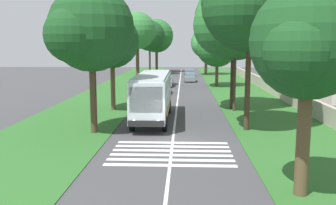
% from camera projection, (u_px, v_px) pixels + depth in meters
% --- Properties ---
extents(ground, '(160.00, 160.00, 0.00)m').
position_uv_depth(ground, '(173.00, 141.00, 24.06)').
color(ground, '#424244').
extents(grass_verge_left, '(120.00, 8.00, 0.04)m').
position_uv_depth(grass_verge_left, '(98.00, 104.00, 39.22)').
color(grass_verge_left, '#2D6628').
rests_on(grass_verge_left, ground).
extents(grass_verge_right, '(120.00, 8.00, 0.04)m').
position_uv_depth(grass_verge_right, '(258.00, 105.00, 38.54)').
color(grass_verge_right, '#2D6628').
rests_on(grass_verge_right, ground).
extents(centre_line, '(110.00, 0.16, 0.01)m').
position_uv_depth(centre_line, '(177.00, 104.00, 38.88)').
color(centre_line, silver).
rests_on(centre_line, ground).
extents(coach_bus, '(11.16, 2.62, 3.73)m').
position_uv_depth(coach_bus, '(153.00, 94.00, 30.46)').
color(coach_bus, silver).
rests_on(coach_bus, ground).
extents(zebra_crossing, '(4.95, 6.80, 0.01)m').
position_uv_depth(zebra_crossing, '(171.00, 153.00, 21.43)').
color(zebra_crossing, silver).
rests_on(zebra_crossing, ground).
extents(trailing_car_0, '(4.30, 1.78, 1.43)m').
position_uv_depth(trailing_car_0, '(162.00, 88.00, 47.59)').
color(trailing_car_0, '#145933').
rests_on(trailing_car_0, ground).
extents(trailing_car_1, '(4.30, 1.78, 1.43)m').
position_uv_depth(trailing_car_1, '(167.00, 82.00, 55.88)').
color(trailing_car_1, gray).
rests_on(trailing_car_1, ground).
extents(trailing_car_2, '(4.30, 1.78, 1.43)m').
position_uv_depth(trailing_car_2, '(190.00, 78.00, 63.00)').
color(trailing_car_2, gray).
rests_on(trailing_car_2, ground).
extents(trailing_car_3, '(4.30, 1.78, 1.43)m').
position_uv_depth(trailing_car_3, '(189.00, 73.00, 72.70)').
color(trailing_car_3, black).
rests_on(trailing_car_3, ground).
extents(roadside_tree_left_0, '(7.29, 6.13, 10.87)m').
position_uv_depth(roadside_tree_left_0, '(149.00, 37.00, 76.41)').
color(roadside_tree_left_0, brown).
rests_on(roadside_tree_left_0, grass_verge_left).
extents(roadside_tree_left_1, '(8.50, 7.31, 11.60)m').
position_uv_depth(roadside_tree_left_1, '(156.00, 37.00, 83.15)').
color(roadside_tree_left_1, '#4C3826').
rests_on(roadside_tree_left_1, grass_verge_left).
extents(roadside_tree_left_2, '(6.59, 5.75, 9.93)m').
position_uv_depth(roadside_tree_left_2, '(89.00, 31.00, 25.22)').
color(roadside_tree_left_2, '#4C3826').
rests_on(roadside_tree_left_2, grass_verge_left).
extents(roadside_tree_left_3, '(6.12, 5.27, 10.63)m').
position_uv_depth(roadside_tree_left_3, '(136.00, 32.00, 54.05)').
color(roadside_tree_left_3, '#4C3826').
rests_on(roadside_tree_left_3, grass_verge_left).
extents(roadside_tree_left_4, '(6.28, 5.07, 8.82)m').
position_uv_depth(roadside_tree_left_4, '(110.00, 43.00, 34.62)').
color(roadside_tree_left_4, brown).
rests_on(roadside_tree_left_4, grass_verge_left).
extents(roadside_tree_right_0, '(5.05, 4.48, 8.36)m').
position_uv_depth(roadside_tree_right_0, '(306.00, 45.00, 14.52)').
color(roadside_tree_right_0, brown).
rests_on(roadside_tree_right_0, grass_verge_right).
extents(roadside_tree_right_1, '(7.34, 6.18, 9.46)m').
position_uv_depth(roadside_tree_right_1, '(205.00, 44.00, 76.13)').
color(roadside_tree_right_1, brown).
rests_on(roadside_tree_right_1, grass_verge_right).
extents(roadside_tree_right_2, '(9.21, 7.53, 11.91)m').
position_uv_depth(roadside_tree_right_2, '(231.00, 23.00, 34.93)').
color(roadside_tree_right_2, '#3D2D1E').
rests_on(roadside_tree_right_2, grass_verge_right).
extents(roadside_tree_right_3, '(8.27, 6.68, 12.14)m').
position_uv_depth(roadside_tree_right_3, '(247.00, 6.00, 25.90)').
color(roadside_tree_right_3, '#3D2D1E').
rests_on(roadside_tree_right_3, grass_verge_right).
extents(roadside_tree_right_4, '(7.26, 5.82, 8.59)m').
position_uv_depth(roadside_tree_right_4, '(216.00, 48.00, 54.75)').
color(roadside_tree_right_4, '#4C3826').
rests_on(roadside_tree_right_4, grass_verge_right).
extents(utility_pole, '(0.24, 1.40, 8.77)m').
position_uv_depth(utility_pole, '(235.00, 61.00, 34.22)').
color(utility_pole, '#473828').
rests_on(utility_pole, grass_verge_right).
extents(roadside_wall, '(70.00, 0.40, 1.46)m').
position_uv_depth(roadside_wall, '(280.00, 92.00, 43.22)').
color(roadside_wall, '#B2A893').
rests_on(roadside_wall, grass_verge_right).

